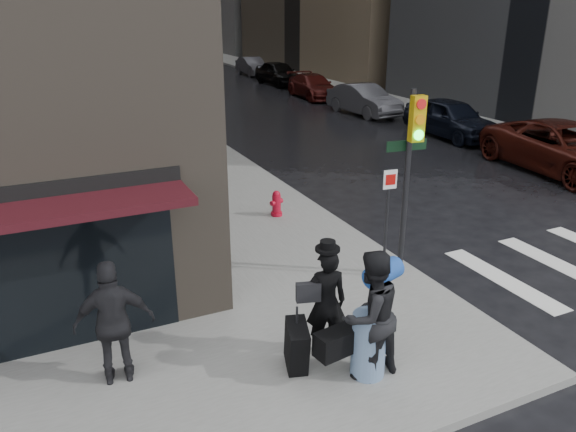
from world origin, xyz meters
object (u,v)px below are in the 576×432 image
object	(u,v)px
man_jeans	(369,315)
man_greycoat	(114,323)
parked_car_3	(313,86)
parked_car_5	(252,66)
parked_car_0	(565,148)
parked_car_4	(279,73)
parked_car_1	(451,118)
man_overcoat	(320,309)
traffic_light	(409,161)
fire_hydrant	(277,204)
parked_car_2	(364,100)

from	to	relation	value
man_jeans	man_greycoat	world-z (taller)	man_jeans
parked_car_3	parked_car_5	world-z (taller)	parked_car_3
parked_car_0	parked_car_4	distance (m)	22.85
parked_car_4	man_greycoat	bearing A→B (deg)	-120.39
parked_car_1	parked_car_3	world-z (taller)	parked_car_1
man_overcoat	traffic_light	size ratio (longest dim) A/B	0.52
man_jeans	parked_car_0	world-z (taller)	man_jeans
man_greycoat	fire_hydrant	bearing A→B (deg)	-124.54
man_greycoat	parked_car_4	bearing A→B (deg)	-110.03
parked_car_1	parked_car_4	size ratio (longest dim) A/B	1.02
man_overcoat	parked_car_2	bearing A→B (deg)	-108.10
parked_car_1	parked_car_5	world-z (taller)	parked_car_1
man_overcoat	fire_hydrant	size ratio (longest dim) A/B	2.90
parked_car_1	parked_car_2	world-z (taller)	parked_car_1
man_greycoat	traffic_light	distance (m)	5.95
parked_car_5	parked_car_2	bearing A→B (deg)	-91.47
man_overcoat	man_greycoat	world-z (taller)	same
parked_car_1	traffic_light	bearing A→B (deg)	-134.07
man_overcoat	man_jeans	bearing A→B (deg)	135.90
parked_car_1	parked_car_0	bearing A→B (deg)	-90.80
fire_hydrant	man_jeans	bearing A→B (deg)	-102.77
parked_car_1	parked_car_5	bearing A→B (deg)	89.54
man_jeans	parked_car_5	xyz separation A→B (m)	(12.26, 35.10, -0.49)
man_greycoat	fire_hydrant	xyz separation A→B (m)	(4.82, 5.16, -0.65)
man_overcoat	traffic_light	bearing A→B (deg)	-132.09
man_jeans	man_greycoat	bearing A→B (deg)	-32.12
fire_hydrant	parked_car_2	distance (m)	15.07
parked_car_0	man_overcoat	bearing A→B (deg)	-149.64
parked_car_5	fire_hydrant	bearing A→B (deg)	-109.15
traffic_light	parked_car_1	xyz separation A→B (m)	(9.60, 9.82, -1.75)
man_greycoat	parked_car_2	world-z (taller)	man_greycoat
parked_car_3	parked_car_2	bearing A→B (deg)	-87.92
man_jeans	man_greycoat	xyz separation A→B (m)	(-3.33, 1.42, -0.05)
man_overcoat	man_jeans	size ratio (longest dim) A/B	0.97
man_jeans	parked_car_5	distance (m)	37.18
man_jeans	parked_car_3	distance (m)	26.33
man_jeans	traffic_light	bearing A→B (deg)	-143.26
man_jeans	parked_car_5	size ratio (longest dim) A/B	0.49
traffic_light	parked_car_2	bearing A→B (deg)	66.84
parked_car_1	parked_car_2	size ratio (longest dim) A/B	1.04
parked_car_5	parked_car_3	bearing A→B (deg)	-92.20
man_greycoat	parked_car_2	bearing A→B (deg)	-123.11
traffic_light	parked_car_0	xyz separation A→B (m)	(9.49, 4.11, -1.73)
man_overcoat	parked_car_4	size ratio (longest dim) A/B	0.42
man_greycoat	traffic_light	world-z (taller)	traffic_light
parked_car_3	fire_hydrant	bearing A→B (deg)	-116.77
man_greycoat	parked_car_1	xyz separation A→B (m)	(15.29, 10.83, -0.31)
parked_car_2	parked_car_5	size ratio (longest dim) A/B	1.12
traffic_light	parked_car_0	size ratio (longest dim) A/B	0.63
man_greycoat	fire_hydrant	distance (m)	7.09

